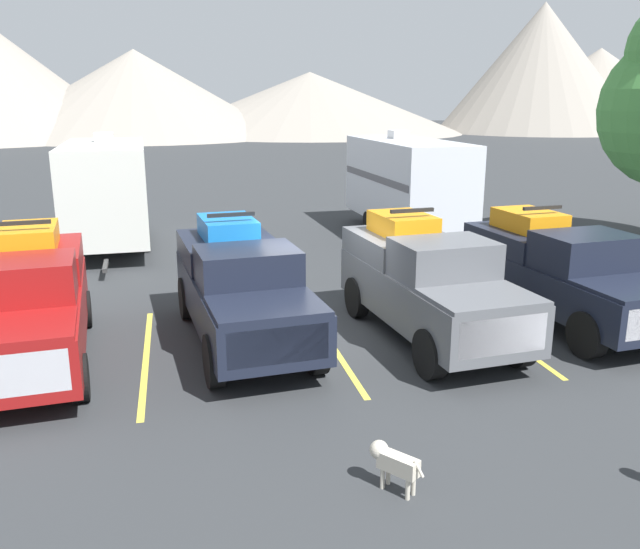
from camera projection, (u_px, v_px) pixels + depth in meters
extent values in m
plane|color=#2D3033|center=(323.00, 331.00, 14.36)|extent=(240.00, 240.00, 0.00)
cube|color=maroon|center=(28.00, 320.00, 12.40)|extent=(2.54, 5.86, 0.97)
cube|color=maroon|center=(11.00, 328.00, 10.38)|extent=(2.06, 1.77, 0.08)
cube|color=maroon|center=(19.00, 281.00, 11.70)|extent=(2.01, 1.65, 0.79)
cube|color=slate|center=(15.00, 288.00, 11.14)|extent=(1.77, 0.39, 0.58)
cube|color=maroon|center=(31.00, 261.00, 13.61)|extent=(2.20, 2.79, 0.57)
cube|color=silver|center=(9.00, 376.00, 9.80)|extent=(1.70, 0.22, 0.68)
cylinder|color=black|center=(80.00, 378.00, 11.02)|extent=(0.36, 0.83, 0.80)
cylinder|color=black|center=(84.00, 309.00, 14.57)|extent=(0.36, 0.83, 0.80)
cube|color=orange|center=(28.00, 237.00, 13.47)|extent=(1.26, 1.77, 0.45)
cylinder|color=black|center=(50.00, 241.00, 13.08)|extent=(0.22, 0.46, 0.44)
cylinder|color=black|center=(0.00, 244.00, 12.81)|extent=(0.22, 0.46, 0.44)
cylinder|color=black|center=(54.00, 231.00, 14.14)|extent=(0.22, 0.46, 0.44)
cylinder|color=black|center=(8.00, 233.00, 13.87)|extent=(0.22, 0.46, 0.44)
cube|color=black|center=(24.00, 223.00, 12.94)|extent=(1.00, 0.18, 0.08)
cube|color=black|center=(243.00, 299.00, 13.48)|extent=(2.58, 5.91, 0.91)
cube|color=black|center=(267.00, 306.00, 11.46)|extent=(2.10, 1.79, 0.08)
cube|color=black|center=(248.00, 267.00, 12.79)|extent=(2.05, 1.67, 0.72)
cube|color=slate|center=(254.00, 272.00, 12.24)|extent=(1.80, 0.38, 0.53)
cube|color=black|center=(228.00, 249.00, 14.72)|extent=(2.24, 2.82, 0.51)
cube|color=silver|center=(278.00, 346.00, 10.86)|extent=(1.73, 0.23, 0.64)
cylinder|color=black|center=(316.00, 349.00, 12.09)|extent=(0.37, 0.98, 0.96)
cylinder|color=black|center=(214.00, 361.00, 11.53)|extent=(0.37, 0.98, 0.96)
cylinder|color=black|center=(266.00, 291.00, 15.67)|extent=(0.37, 0.98, 0.96)
cylinder|color=black|center=(187.00, 298.00, 15.11)|extent=(0.37, 0.98, 0.96)
cube|color=blue|center=(228.00, 228.00, 14.59)|extent=(1.28, 1.79, 0.45)
cylinder|color=black|center=(254.00, 232.00, 14.20)|extent=(0.22, 0.46, 0.44)
cylinder|color=black|center=(211.00, 235.00, 13.92)|extent=(0.22, 0.46, 0.44)
cylinder|color=black|center=(243.00, 222.00, 15.26)|extent=(0.22, 0.46, 0.44)
cylinder|color=black|center=(203.00, 225.00, 14.99)|extent=(0.22, 0.46, 0.44)
cube|color=black|center=(231.00, 215.00, 14.06)|extent=(1.02, 0.18, 0.08)
cube|color=#595B60|center=(430.00, 295.00, 13.70)|extent=(2.52, 5.54, 0.97)
cube|color=#595B60|center=(482.00, 297.00, 11.79)|extent=(2.06, 1.68, 0.08)
cube|color=#595B60|center=(444.00, 260.00, 13.03)|extent=(2.01, 1.57, 0.77)
cube|color=slate|center=(458.00, 265.00, 12.51)|extent=(1.78, 0.39, 0.57)
cube|color=#595B60|center=(402.00, 245.00, 14.84)|extent=(2.20, 2.65, 0.53)
cube|color=silver|center=(503.00, 336.00, 11.25)|extent=(1.70, 0.23, 0.68)
cylinder|color=black|center=(518.00, 343.00, 12.43)|extent=(0.37, 0.95, 0.93)
cylinder|color=black|center=(430.00, 354.00, 11.88)|extent=(0.37, 0.95, 0.93)
cylinder|color=black|center=(429.00, 290.00, 15.78)|extent=(0.37, 0.95, 0.93)
cylinder|color=black|center=(357.00, 297.00, 15.23)|extent=(0.37, 0.95, 0.93)
cube|color=orange|center=(403.00, 224.00, 14.71)|extent=(1.25, 1.68, 0.45)
cylinder|color=black|center=(432.00, 228.00, 14.35)|extent=(0.22, 0.46, 0.44)
cylinder|color=black|center=(394.00, 230.00, 14.08)|extent=(0.22, 0.46, 0.44)
cylinder|color=black|center=(411.00, 219.00, 15.34)|extent=(0.22, 0.46, 0.44)
cylinder|color=black|center=(375.00, 221.00, 15.08)|extent=(0.22, 0.46, 0.44)
cube|color=black|center=(412.00, 211.00, 14.20)|extent=(1.01, 0.18, 0.08)
cube|color=black|center=(566.00, 284.00, 14.74)|extent=(2.58, 5.81, 0.86)
cube|color=black|center=(636.00, 288.00, 12.75)|extent=(2.10, 1.76, 0.08)
cube|color=black|center=(585.00, 252.00, 14.06)|extent=(2.05, 1.65, 0.80)
cube|color=slate|center=(605.00, 257.00, 13.51)|extent=(1.81, 0.40, 0.59)
cube|color=black|center=(527.00, 240.00, 15.96)|extent=(2.24, 2.78, 0.51)
cylinder|color=black|center=(587.00, 335.00, 12.81)|extent=(0.37, 0.96, 0.94)
cylinder|color=black|center=(546.00, 277.00, 16.89)|extent=(0.37, 0.96, 0.94)
cylinder|color=black|center=(482.00, 283.00, 16.33)|extent=(0.37, 0.96, 0.94)
cube|color=orange|center=(529.00, 220.00, 15.83)|extent=(1.28, 1.76, 0.45)
cylinder|color=black|center=(560.00, 224.00, 15.45)|extent=(0.22, 0.46, 0.44)
cylinder|color=black|center=(527.00, 226.00, 15.17)|extent=(0.22, 0.46, 0.44)
cylinder|color=black|center=(531.00, 215.00, 16.50)|extent=(0.22, 0.46, 0.44)
cylinder|color=black|center=(499.00, 218.00, 16.22)|extent=(0.22, 0.46, 0.44)
cube|color=black|center=(542.00, 208.00, 15.31)|extent=(1.02, 0.18, 0.08)
cube|color=gold|center=(146.00, 357.00, 12.94)|extent=(0.12, 5.50, 0.01)
cube|color=gold|center=(330.00, 342.00, 13.71)|extent=(0.12, 5.50, 0.01)
cube|color=gold|center=(495.00, 329.00, 14.47)|extent=(0.12, 5.50, 0.01)
cube|color=silver|center=(107.00, 189.00, 21.68)|extent=(2.79, 6.39, 2.93)
cube|color=#595960|center=(65.00, 186.00, 21.32)|extent=(0.28, 6.03, 0.24)
cube|color=silver|center=(104.00, 137.00, 22.14)|extent=(0.63, 0.73, 0.30)
cube|color=#333333|center=(106.00, 266.00, 18.62)|extent=(0.17, 1.20, 0.12)
cylinder|color=black|center=(147.00, 240.00, 21.68)|extent=(0.25, 0.77, 0.76)
cylinder|color=black|center=(72.00, 244.00, 21.11)|extent=(0.25, 0.77, 0.76)
cylinder|color=black|center=(146.00, 231.00, 23.09)|extent=(0.25, 0.77, 0.76)
cylinder|color=black|center=(76.00, 235.00, 22.52)|extent=(0.25, 0.77, 0.76)
cube|color=silver|center=(407.00, 181.00, 23.99)|extent=(2.82, 6.85, 2.88)
cube|color=#595960|center=(374.00, 178.00, 23.64)|extent=(0.30, 6.48, 0.24)
cube|color=silver|center=(398.00, 134.00, 24.52)|extent=(0.63, 0.73, 0.30)
cube|color=#333333|center=(453.00, 249.00, 20.71)|extent=(0.17, 1.20, 0.12)
cylinder|color=black|center=(444.00, 226.00, 23.94)|extent=(0.25, 0.77, 0.76)
cylinder|color=black|center=(384.00, 230.00, 23.36)|extent=(0.25, 0.77, 0.76)
cylinder|color=black|center=(426.00, 219.00, 25.45)|extent=(0.25, 0.77, 0.76)
cylinder|color=black|center=(369.00, 221.00, 24.87)|extent=(0.25, 0.77, 0.76)
cube|color=beige|center=(398.00, 464.00, 8.45)|extent=(0.49, 0.56, 0.23)
sphere|color=beige|center=(379.00, 450.00, 8.61)|extent=(0.25, 0.25, 0.25)
cylinder|color=beige|center=(419.00, 469.00, 8.25)|extent=(0.13, 0.15, 0.20)
cylinder|color=beige|center=(382.00, 478.00, 8.59)|extent=(0.06, 0.06, 0.28)
cylinder|color=beige|center=(388.00, 474.00, 8.68)|extent=(0.06, 0.06, 0.28)
cylinder|color=beige|center=(408.00, 489.00, 8.35)|extent=(0.06, 0.06, 0.28)
cylinder|color=beige|center=(413.00, 485.00, 8.44)|extent=(0.06, 0.06, 0.28)
cone|color=gray|center=(136.00, 93.00, 83.00)|extent=(37.47, 37.47, 10.55)
cone|color=gray|center=(310.00, 102.00, 91.61)|extent=(42.16, 42.16, 8.13)
cone|color=gray|center=(541.00, 68.00, 92.33)|extent=(28.11, 28.11, 17.39)
cone|color=gray|center=(597.00, 90.00, 96.62)|extent=(34.18, 34.18, 11.64)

